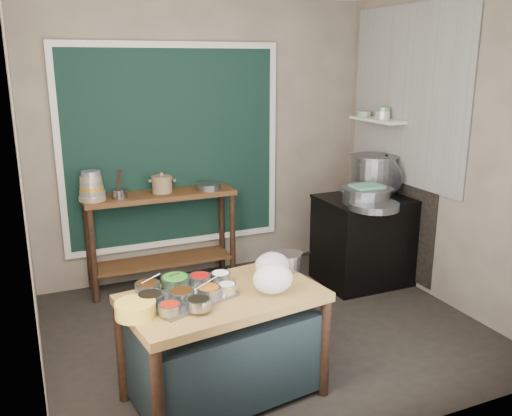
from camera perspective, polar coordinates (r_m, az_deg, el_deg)
name	(u,v)px	position (r m, az deg, el deg)	size (l,w,h in m)	color
floor	(266,330)	(4.68, 1.07, -12.72)	(3.50, 3.00, 0.02)	black
back_wall	(205,140)	(5.59, -5.35, 7.14)	(3.50, 0.02, 2.80)	gray
left_wall	(21,186)	(3.83, -23.50, 2.13)	(0.02, 3.00, 2.80)	gray
right_wall	(445,151)	(5.18, 19.24, 5.70)	(0.02, 3.00, 2.80)	gray
curtain_panel	(173,148)	(5.47, -8.71, 6.31)	(2.10, 0.02, 1.90)	black
curtain_frame	(174,148)	(5.46, -8.68, 6.29)	(2.22, 0.03, 2.02)	beige
tile_panel	(407,96)	(5.53, 15.57, 11.26)	(0.02, 1.70, 1.70)	#B2B2AA
soot_patch	(393,208)	(5.80, 14.19, -0.04)	(0.01, 1.30, 1.30)	black
wall_shelf	(378,120)	(5.73, 12.67, 9.05)	(0.22, 0.70, 0.03)	beige
prep_table	(224,347)	(3.67, -3.40, -14.36)	(1.25, 0.72, 0.75)	olive
back_counter	(162,239)	(5.45, -9.85, -3.27)	(1.45, 0.40, 0.95)	#513417
stove_block	(365,241)	(5.58, 11.44, -3.44)	(0.90, 0.68, 0.85)	black
stove_top	(368,199)	(5.45, 11.68, 0.94)	(0.92, 0.69, 0.03)	black
condiment_tray	(188,297)	(3.45, -7.22, -9.28)	(0.53, 0.38, 0.02)	gray
condiment_bowls	(183,290)	(3.44, -7.68, -8.60)	(0.66, 0.52, 0.07)	gray
yellow_basin	(135,309)	(3.27, -12.57, -10.37)	(0.24, 0.24, 0.09)	gold
saucepan	(287,261)	(3.86, 3.24, -5.64)	(0.22, 0.22, 0.12)	gray
plastic_bag_a	(273,278)	(3.47, 1.78, -7.43)	(0.26, 0.22, 0.20)	white
plastic_bag_b	(272,265)	(3.71, 1.68, -6.05)	(0.24, 0.20, 0.18)	white
bowl_stack	(92,187)	(5.15, -16.90, 2.08)	(0.24, 0.24, 0.27)	tan
utensil_cup	(120,194)	(5.18, -14.17, 1.46)	(0.14, 0.14, 0.08)	gray
ceramic_crock	(162,185)	(5.31, -9.86, 2.37)	(0.21, 0.21, 0.14)	#7F6245
wide_bowl	(209,187)	(5.37, -5.00, 2.26)	(0.25, 0.25, 0.06)	gray
stock_pot	(374,174)	(5.65, 12.27, 3.55)	(0.49, 0.49, 0.38)	gray
pot_lid	(384,175)	(5.56, 13.30, 3.39)	(0.41, 0.41, 0.02)	gray
steamer	(366,195)	(5.20, 11.55, 1.31)	(0.48, 0.48, 0.16)	gray
green_cloth	(367,186)	(5.18, 11.60, 2.26)	(0.28, 0.22, 0.02)	#5CA77A
shallow_pan	(374,206)	(5.03, 12.31, 0.22)	(0.46, 0.46, 0.06)	gray
shelf_bowl_stack	(383,114)	(5.65, 13.24, 9.66)	(0.15, 0.15, 0.12)	silver
shelf_bowl_green	(364,114)	(5.92, 11.32, 9.72)	(0.15, 0.15, 0.05)	gray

